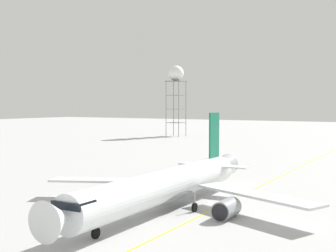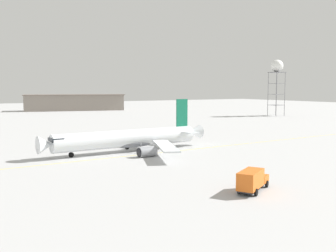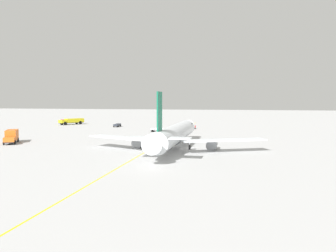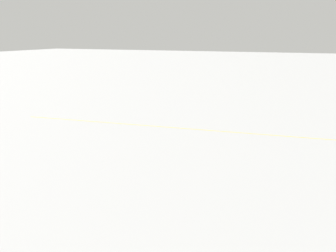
{
  "view_description": "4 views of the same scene",
  "coord_description": "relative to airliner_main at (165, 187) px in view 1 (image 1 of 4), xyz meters",
  "views": [
    {
      "loc": [
        -47.01,
        -31.28,
        12.91
      ],
      "look_at": [
        45.62,
        25.38,
        7.78
      ],
      "focal_mm": 49.61,
      "sensor_mm": 36.0,
      "label": 1
    },
    {
      "loc": [
        -37.72,
        -82.72,
        14.51
      ],
      "look_at": [
        17.04,
        8.92,
        4.1
      ],
      "focal_mm": 42.55,
      "sensor_mm": 36.0,
      "label": 2
    },
    {
      "loc": [
        69.41,
        12.96,
        10.18
      ],
      "look_at": [
        -0.68,
        -3.67,
        4.69
      ],
      "focal_mm": 35.91,
      "sensor_mm": 36.0,
      "label": 3
    },
    {
      "loc": [
        24.73,
        71.55,
        15.95
      ],
      "look_at": [
        45.62,
        25.38,
        6.41
      ],
      "focal_mm": 54.58,
      "sensor_mm": 36.0,
      "label": 4
    }
  ],
  "objects": [
    {
      "name": "ground_plane",
      "position": [
        -0.31,
        1.98,
        -2.9
      ],
      "size": [
        600.0,
        600.0,
        0.0
      ],
      "primitive_type": "plane",
      "color": "#B2B2B2"
    },
    {
      "name": "radar_tower",
      "position": [
        113.75,
        65.43,
        21.06
      ],
      "size": [
        6.65,
        6.65,
        28.39
      ],
      "color": "slate",
      "rests_on": "ground_plane"
    },
    {
      "name": "taxiway_centreline",
      "position": [
        1.44,
        -4.79,
        -2.89
      ],
      "size": [
        170.37,
        6.69,
        0.01
      ],
      "rotation": [
        0.0,
        0.0,
        3.18
      ],
      "color": "yellow",
      "rests_on": "ground_plane"
    },
    {
      "name": "airliner_main",
      "position": [
        0.0,
        0.0,
        0.0
      ],
      "size": [
        40.39,
        37.63,
        11.7
      ],
      "rotation": [
        0.0,
        0.0,
        3.18
      ],
      "color": "silver",
      "rests_on": "ground_plane"
    }
  ]
}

